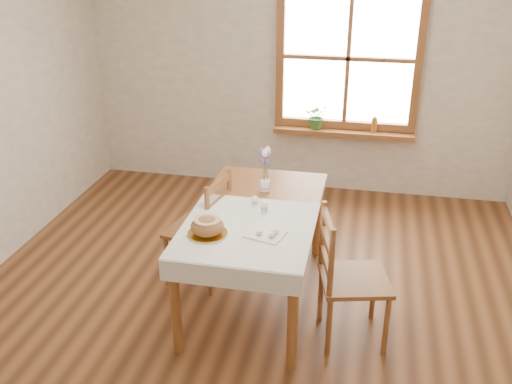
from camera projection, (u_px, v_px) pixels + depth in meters
ground at (248, 318)px, 4.23m from camera, size 5.00×5.00×0.00m
room_walls at (246, 93)px, 3.52m from camera, size 4.60×5.10×2.65m
window at (348, 58)px, 5.73m from camera, size 1.46×0.08×1.46m
window_sill at (343, 132)px, 5.99m from camera, size 1.46×0.20×0.05m
dining_table at (256, 221)px, 4.22m from camera, size 0.90×1.60×0.75m
table_linen at (247, 229)px, 3.91m from camera, size 0.91×0.99×0.01m
chair_left at (198, 228)px, 4.54m from camera, size 0.53×0.52×0.93m
chair_right at (355, 278)px, 3.86m from camera, size 0.57×0.55×0.97m
bread_plate at (208, 234)px, 3.83m from camera, size 0.30×0.30×0.01m
bread_loaf at (207, 225)px, 3.80m from camera, size 0.22×0.22×0.12m
egg_napkin at (266, 234)px, 3.83m from camera, size 0.29×0.26×0.01m
eggs at (266, 231)px, 3.82m from camera, size 0.22×0.21×0.04m
salt_shaker at (255, 201)px, 4.20m from camera, size 0.05×0.05×0.09m
pepper_shaker at (264, 207)px, 4.11m from camera, size 0.05×0.05×0.10m
flower_vase at (265, 186)px, 4.47m from camera, size 0.10×0.10×0.09m
lavender_bouquet at (265, 166)px, 4.40m from camera, size 0.14×0.14×0.26m
potted_plant at (317, 119)px, 5.98m from camera, size 0.26×0.28×0.21m
amber_bottle at (374, 124)px, 5.88m from camera, size 0.07×0.07×0.17m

